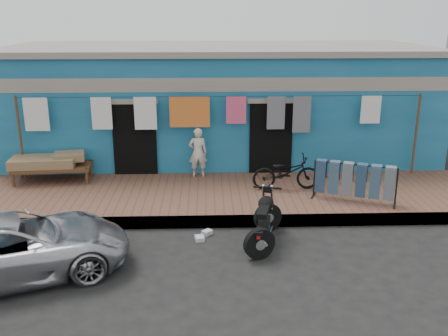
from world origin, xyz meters
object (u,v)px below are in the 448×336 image
seated_person (198,152)px  charpoy (53,168)px  car (12,247)px  jeans_rack (354,181)px  bicycle (286,169)px  motorcycle (264,219)px

seated_person → charpoy: (-3.61, -0.21, -0.30)m
car → seated_person: bearing=-55.5°
charpoy → jeans_rack: size_ratio=1.09×
bicycle → charpoy: 5.77m
bicycle → charpoy: bearing=80.3°
car → motorcycle: (4.34, 1.10, -0.05)m
charpoy → seated_person: bearing=3.4°
car → charpoy: car is taller
jeans_rack → motorcycle: bearing=-143.8°
motorcycle → charpoy: (-4.92, 3.25, 0.07)m
bicycle → charpoy: size_ratio=0.77×
car → seated_person: (3.04, 4.56, 0.33)m
bicycle → motorcycle: size_ratio=0.95×
car → jeans_rack: size_ratio=2.10×
car → jeans_rack: 7.06m
seated_person → motorcycle: (1.30, -3.46, -0.38)m
motorcycle → charpoy: motorcycle is taller
seated_person → motorcycle: size_ratio=0.77×
motorcycle → jeans_rack: 2.72m
jeans_rack → charpoy: bearing=167.0°
seated_person → motorcycle: bearing=107.7°
motorcycle → jeans_rack: (2.19, 1.60, 0.19)m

